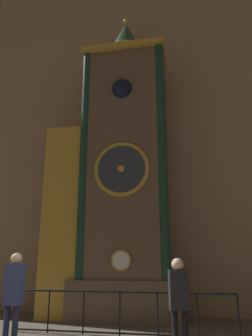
{
  "coord_description": "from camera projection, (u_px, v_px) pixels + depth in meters",
  "views": [
    {
      "loc": [
        2.06,
        -4.84,
        1.67
      ],
      "look_at": [
        0.06,
        5.37,
        4.64
      ],
      "focal_mm": 35.0,
      "sensor_mm": 36.0,
      "label": 1
    }
  ],
  "objects": [
    {
      "name": "visitor_near",
      "position": [
        14.0,
        292.0,
        6.2
      ],
      "size": [
        0.35,
        0.24,
        1.83
      ],
      "rotation": [
        0.0,
        0.0,
        -0.07
      ],
      "color": "#1B213A",
      "rests_on": "ground_plane"
    },
    {
      "name": "clock_tower",
      "position": [
        115.0,
        177.0,
        10.79
      ],
      "size": [
        4.27,
        1.79,
        10.53
      ],
      "color": "brown",
      "rests_on": "ground_plane"
    },
    {
      "name": "cathedral_back_wall",
      "position": [
        128.0,
        105.0,
        12.79
      ],
      "size": [
        24.0,
        0.32,
        15.12
      ],
      "color": "#997A5B",
      "rests_on": "ground_plane"
    },
    {
      "name": "visitor_far",
      "position": [
        179.0,
        297.0,
        5.91
      ],
      "size": [
        0.38,
        0.29,
        1.73
      ],
      "rotation": [
        0.0,
        0.0,
        0.24
      ],
      "color": "black",
      "rests_on": "ground_plane"
    },
    {
      "name": "railing_fence",
      "position": [
        120.0,
        310.0,
        7.72
      ],
      "size": [
        5.41,
        0.05,
        0.99
      ],
      "color": "black",
      "rests_on": "ground_plane"
    }
  ]
}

